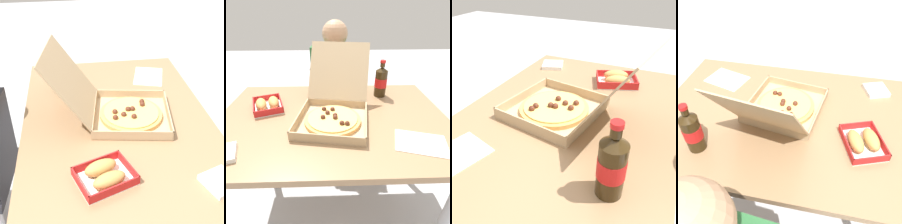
% 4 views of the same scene
% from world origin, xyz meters
% --- Properties ---
extents(ground_plane, '(10.00, 10.00, 0.00)m').
position_xyz_m(ground_plane, '(0.00, 0.00, 0.00)').
color(ground_plane, '#B2B2B7').
extents(dining_table, '(1.19, 0.83, 0.74)m').
position_xyz_m(dining_table, '(0.00, 0.00, 0.65)').
color(dining_table, '#997551').
rests_on(dining_table, ground_plane).
extents(chair, '(0.43, 0.43, 0.83)m').
position_xyz_m(chair, '(0.03, 0.65, 0.48)').
color(chair, '#232328').
rests_on(chair, ground_plane).
extents(diner_person, '(0.37, 0.43, 1.15)m').
position_xyz_m(diner_person, '(0.03, 0.71, 0.69)').
color(diner_person, '#333847').
rests_on(diner_person, ground_plane).
extents(pizza_box_open, '(0.41, 0.57, 0.32)m').
position_xyz_m(pizza_box_open, '(0.01, -0.01, 0.79)').
color(pizza_box_open, tan).
rests_on(pizza_box_open, dining_table).
extents(bread_side_box, '(0.21, 0.23, 0.06)m').
position_xyz_m(bread_side_box, '(-0.36, 0.10, 0.77)').
color(bread_side_box, white).
rests_on(bread_side_box, dining_table).
extents(cola_bottle, '(0.07, 0.07, 0.22)m').
position_xyz_m(cola_bottle, '(0.30, 0.25, 0.84)').
color(cola_bottle, '#33230F').
rests_on(cola_bottle, dining_table).
extents(paper_menu, '(0.24, 0.20, 0.00)m').
position_xyz_m(paper_menu, '(0.37, -0.23, 0.74)').
color(paper_menu, white).
rests_on(paper_menu, dining_table).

